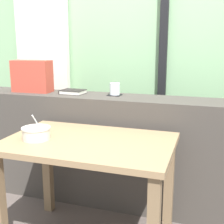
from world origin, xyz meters
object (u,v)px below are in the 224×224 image
(soup_bowl, at_px, (36,133))
(coaster_square, at_px, (115,95))
(breakfast_table, at_px, (89,159))
(throw_pillow, at_px, (32,76))
(juice_glass, at_px, (115,89))
(closed_book, at_px, (73,92))

(soup_bowl, bearing_deg, coaster_square, 68.23)
(breakfast_table, xyz_separation_m, throw_pillow, (-0.73, 0.57, 0.42))
(juice_glass, relative_size, soup_bowl, 0.52)
(breakfast_table, height_order, coaster_square, coaster_square)
(closed_book, bearing_deg, soup_bowl, -84.30)
(coaster_square, height_order, juice_glass, juice_glass)
(closed_book, xyz_separation_m, throw_pillow, (-0.36, -0.02, 0.11))
(juice_glass, relative_size, closed_book, 0.48)
(breakfast_table, distance_m, throw_pillow, 1.02)
(juice_glass, bearing_deg, throw_pillow, -176.24)
(juice_glass, bearing_deg, breakfast_table, -87.11)
(juice_glass, bearing_deg, soup_bowl, -111.77)
(closed_book, relative_size, throw_pillow, 0.60)
(closed_book, height_order, throw_pillow, throw_pillow)
(coaster_square, bearing_deg, soup_bowl, -111.77)
(juice_glass, distance_m, soup_bowl, 0.77)
(breakfast_table, height_order, juice_glass, juice_glass)
(breakfast_table, relative_size, soup_bowl, 5.79)
(breakfast_table, xyz_separation_m, closed_book, (-0.38, 0.59, 0.31))
(breakfast_table, distance_m, juice_glass, 0.71)
(juice_glass, xyz_separation_m, closed_book, (-0.34, -0.03, -0.03))
(juice_glass, distance_m, throw_pillow, 0.71)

